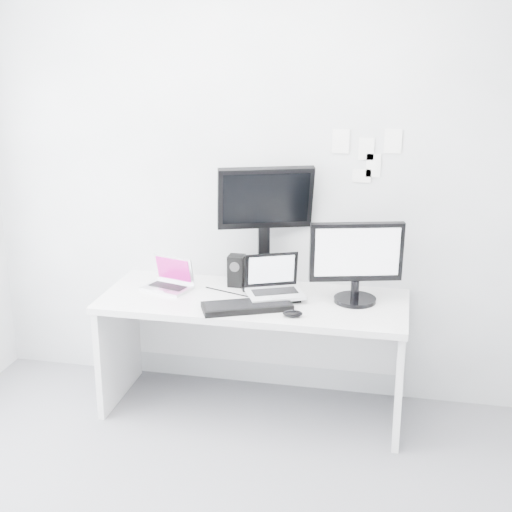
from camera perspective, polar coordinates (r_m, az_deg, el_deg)
back_wall at (r=4.41m, az=0.75°, el=5.77°), size 3.60×0.00×3.60m
desk at (r=4.40m, az=-0.20°, el=-7.82°), size 1.80×0.70×0.73m
macbook at (r=4.40m, az=-7.11°, el=-1.38°), size 0.32×0.28×0.21m
speaker at (r=4.44m, az=-1.55°, el=-1.15°), size 0.12×0.12×0.19m
dell_laptop at (r=4.20m, az=1.54°, el=-1.76°), size 0.39×0.36×0.27m
rear_monitor at (r=4.36m, az=0.69°, el=2.46°), size 0.60×0.39×0.77m
samsung_monitor at (r=4.17m, az=7.94°, el=-0.43°), size 0.58×0.38×0.49m
keyboard at (r=4.09m, az=-0.72°, el=-4.01°), size 0.53×0.37×0.03m
mouse at (r=3.99m, az=2.92°, el=-4.56°), size 0.12×0.09×0.04m
wall_note_0 at (r=4.30m, az=6.71°, el=8.99°), size 0.10×0.00×0.14m
wall_note_1 at (r=4.29m, az=8.71°, el=8.36°), size 0.09×0.00×0.13m
wall_note_2 at (r=4.28m, az=10.77°, el=8.91°), size 0.10×0.00×0.14m
wall_note_3 at (r=4.32m, az=8.35°, el=6.28°), size 0.11×0.00×0.08m
wall_note_4 at (r=4.30m, az=9.26°, el=7.07°), size 0.08×0.00×0.14m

